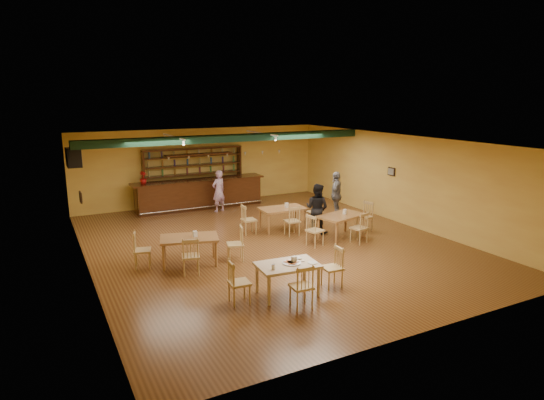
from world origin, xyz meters
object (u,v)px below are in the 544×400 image
near_table (288,279)px  patron_right_a (317,208)px  patron_bar (219,191)px  bar_counter (200,194)px  dining_table_b (282,219)px  dining_table_c (190,251)px  dining_table_d (341,226)px

near_table → patron_right_a: (3.13, 3.70, 0.44)m
patron_bar → bar_counter: bearing=-79.7°
dining_table_b → dining_table_c: size_ratio=0.99×
bar_counter → patron_right_a: size_ratio=3.23×
dining_table_c → patron_bar: patron_bar is taller
bar_counter → patron_right_a: 5.33m
dining_table_b → near_table: (-2.33, -4.50, -0.01)m
dining_table_b → patron_right_a: patron_right_a is taller
dining_table_c → patron_bar: size_ratio=0.93×
dining_table_b → dining_table_c: (-3.64, -1.69, 0.00)m
dining_table_b → dining_table_d: dining_table_b is taller
bar_counter → near_table: size_ratio=3.87×
near_table → patron_bar: bearing=84.5°
dining_table_b → patron_bar: 3.38m
patron_bar → patron_right_a: patron_right_a is taller
near_table → patron_bar: (1.37, 7.71, 0.43)m
dining_table_d → near_table: dining_table_d is taller
bar_counter → dining_table_b: bearing=-70.5°
dining_table_d → patron_bar: 5.29m
dining_table_b → bar_counter: bearing=112.5°
bar_counter → dining_table_d: bar_counter is taller
dining_table_b → dining_table_c: bearing=-152.0°
near_table → bar_counter: bearing=88.6°
dining_table_d → near_table: bearing=-154.7°
patron_bar → patron_right_a: (1.76, -4.02, 0.01)m
dining_table_b → patron_bar: size_ratio=0.92×
dining_table_d → patron_right_a: size_ratio=0.91×
dining_table_b → near_table: 5.07m
dining_table_c → dining_table_d: 4.81m
dining_table_d → patron_right_a: patron_right_a is taller
dining_table_c → dining_table_d: dining_table_c is taller
dining_table_c → near_table: 3.10m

